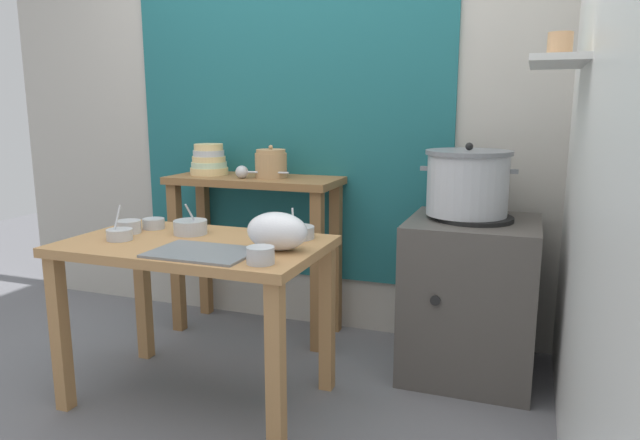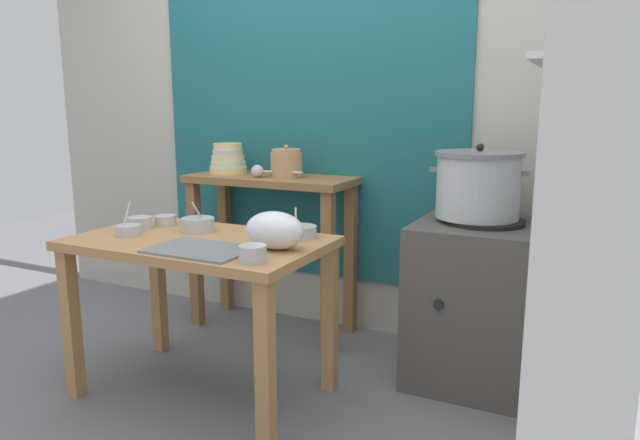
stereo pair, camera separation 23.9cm
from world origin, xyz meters
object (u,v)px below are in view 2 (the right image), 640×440
object	(u,v)px
back_shelf_table	(271,215)
prep_bowl_1	(129,230)
clay_pot	(286,163)
plastic_bag	(275,230)
prep_bowl_2	(198,224)
prep_bowl_5	(300,231)
stove_block	(480,302)
prep_bowl_4	(253,253)
ladle	(260,171)
prep_table	(200,263)
steamer_pot	(478,185)
prep_bowl_0	(140,222)
bowl_stack_enamel	(228,160)
prep_bowl_3	(165,220)
serving_tray	(200,249)

from	to	relation	value
back_shelf_table	prep_bowl_1	distance (m)	0.92
clay_pot	plastic_bag	world-z (taller)	clay_pot
prep_bowl_2	prep_bowl_5	distance (m)	0.49
stove_block	prep_bowl_2	bearing A→B (deg)	-154.63
prep_bowl_2	prep_bowl_4	distance (m)	0.62
prep_bowl_1	prep_bowl_5	size ratio (longest dim) A/B	1.02
ladle	prep_bowl_1	xyz separation A→B (m)	(-0.18, -0.82, -0.19)
prep_table	steamer_pot	size ratio (longest dim) A/B	2.46
steamer_pot	prep_bowl_1	size ratio (longest dim) A/B	3.01
plastic_bag	prep_bowl_0	xyz separation A→B (m)	(-0.76, 0.06, -0.05)
back_shelf_table	prep_bowl_4	distance (m)	1.17
plastic_bag	prep_bowl_2	xyz separation A→B (m)	(-0.49, 0.14, -0.04)
bowl_stack_enamel	ladle	size ratio (longest dim) A/B	0.73
prep_table	prep_bowl_3	distance (m)	0.39
stove_block	prep_bowl_1	xyz separation A→B (m)	(-1.41, -0.77, 0.36)
prep_bowl_0	clay_pot	bearing A→B (deg)	65.30
plastic_bag	prep_bowl_3	bearing A→B (deg)	166.16
prep_bowl_4	prep_bowl_5	size ratio (longest dim) A/B	0.71
plastic_bag	prep_bowl_1	size ratio (longest dim) A/B	1.71
prep_bowl_1	plastic_bag	bearing A→B (deg)	5.84
prep_bowl_1	clay_pot	bearing A→B (deg)	71.50
back_shelf_table	prep_bowl_1	world-z (taller)	back_shelf_table
steamer_pot	prep_bowl_0	size ratio (longest dim) A/B	4.04
bowl_stack_enamel	serving_tray	world-z (taller)	bowl_stack_enamel
clay_pot	prep_bowl_2	distance (m)	0.73
clay_pot	prep_bowl_1	size ratio (longest dim) A/B	1.21
prep_bowl_0	prep_bowl_3	distance (m)	0.13
prep_table	steamer_pot	xyz separation A→B (m)	(1.05, 0.70, 0.32)
serving_tray	prep_bowl_2	distance (m)	0.38
ladle	serving_tray	world-z (taller)	ladle
ladle	serving_tray	xyz separation A→B (m)	(0.28, -0.90, -0.21)
back_shelf_table	serving_tray	bearing A→B (deg)	-75.27
steamer_pot	prep_bowl_1	bearing A→B (deg)	-149.96
prep_table	clay_pot	world-z (taller)	clay_pot
ladle	serving_tray	size ratio (longest dim) A/B	0.74
stove_block	prep_bowl_0	size ratio (longest dim) A/B	7.05
serving_tray	prep_bowl_2	xyz separation A→B (m)	(-0.23, 0.29, 0.03)
steamer_pot	prep_bowl_1	distance (m)	1.59
back_shelf_table	steamer_pot	xyz separation A→B (m)	(1.17, -0.11, 0.25)
bowl_stack_enamel	prep_table	bearing A→B (deg)	-63.44
serving_tray	prep_bowl_1	bearing A→B (deg)	169.62
steamer_pot	prep_bowl_3	distance (m)	1.49
stove_block	ladle	world-z (taller)	ladle
clay_pot	prep_bowl_3	distance (m)	0.76
back_shelf_table	prep_bowl_4	size ratio (longest dim) A/B	9.25
prep_bowl_5	clay_pot	bearing A→B (deg)	123.75
plastic_bag	prep_bowl_1	xyz separation A→B (m)	(-0.71, -0.07, -0.05)
prep_bowl_5	prep_bowl_4	bearing A→B (deg)	-85.97
bowl_stack_enamel	plastic_bag	size ratio (longest dim) A/B	0.85
back_shelf_table	prep_bowl_0	world-z (taller)	back_shelf_table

